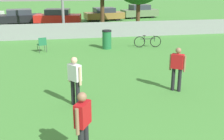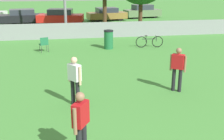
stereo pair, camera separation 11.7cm
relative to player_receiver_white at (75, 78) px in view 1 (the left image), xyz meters
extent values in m
cube|color=gray|center=(1.48, 11.25, -0.38)|extent=(21.39, 0.03, 1.10)
cylinder|color=#4C331E|center=(2.96, 14.13, 0.60)|extent=(0.32, 0.32, 3.06)
cylinder|color=#4C331E|center=(5.83, 13.83, 0.36)|extent=(0.32, 0.32, 2.59)
cylinder|color=black|center=(-0.07, 0.09, -0.51)|extent=(0.13, 0.13, 0.85)
cylinder|color=black|center=(0.07, -0.09, -0.51)|extent=(0.13, 0.13, 0.85)
cube|color=silver|center=(0.00, 0.00, 0.18)|extent=(0.43, 0.47, 0.52)
sphere|color=#D8AD8C|center=(0.00, 0.00, 0.57)|extent=(0.20, 0.20, 0.20)
cylinder|color=#D8AD8C|center=(-0.16, 0.20, 0.12)|extent=(0.08, 0.08, 0.58)
cylinder|color=#D8AD8C|center=(0.16, -0.20, 0.12)|extent=(0.08, 0.08, 0.58)
cylinder|color=black|center=(0.08, -2.81, -0.51)|extent=(0.13, 0.13, 0.85)
cube|color=#B21419|center=(0.02, -2.91, 0.18)|extent=(0.41, 0.48, 0.52)
sphere|color=#8C664C|center=(0.02, -2.91, 0.57)|extent=(0.20, 0.20, 0.20)
cylinder|color=#8C664C|center=(-0.11, -3.13, 0.12)|extent=(0.08, 0.08, 0.58)
cylinder|color=#8C664C|center=(0.15, -2.70, 0.12)|extent=(0.08, 0.08, 0.58)
cylinder|color=black|center=(3.56, 0.71, -0.51)|extent=(0.13, 0.13, 0.85)
cylinder|color=black|center=(3.75, 0.57, -0.51)|extent=(0.13, 0.13, 0.85)
cube|color=red|center=(3.66, 0.64, 0.18)|extent=(0.47, 0.43, 0.52)
sphere|color=#8C664C|center=(3.66, 0.64, 0.57)|extent=(0.20, 0.20, 0.20)
cylinder|color=#8C664C|center=(3.46, 0.79, 0.12)|extent=(0.08, 0.08, 0.58)
cylinder|color=#8C664C|center=(3.86, 0.49, 0.12)|extent=(0.08, 0.08, 0.58)
cylinder|color=#333338|center=(-1.34, 7.88, -0.73)|extent=(0.02, 0.02, 0.41)
cylinder|color=#333338|center=(-1.72, 7.75, -0.73)|extent=(0.02, 0.02, 0.41)
cylinder|color=#333338|center=(-1.21, 7.51, -0.73)|extent=(0.02, 0.02, 0.41)
cylinder|color=#333338|center=(-1.59, 7.38, -0.73)|extent=(0.02, 0.02, 0.41)
cube|color=#1E663F|center=(-1.47, 7.63, -0.51)|extent=(0.56, 0.56, 0.03)
cube|color=#1E663F|center=(-1.40, 7.43, -0.29)|extent=(0.43, 0.16, 0.41)
torus|color=black|center=(4.28, 7.74, -0.59)|extent=(0.68, 0.10, 0.68)
torus|color=black|center=(5.26, 7.66, -0.59)|extent=(0.68, 0.10, 0.68)
cylinder|color=black|center=(4.77, 7.70, -0.42)|extent=(0.91, 0.11, 0.04)
cylinder|color=black|center=(4.55, 7.72, -0.42)|extent=(0.03, 0.03, 0.35)
cylinder|color=black|center=(5.18, 7.66, -0.42)|extent=(0.03, 0.03, 0.32)
cube|color=black|center=(4.55, 7.72, -0.22)|extent=(0.16, 0.07, 0.04)
cylinder|color=black|center=(5.18, 7.66, -0.26)|extent=(0.06, 0.44, 0.03)
cylinder|color=#1E6638|center=(2.28, 7.76, -0.42)|extent=(0.53, 0.53, 1.02)
cylinder|color=black|center=(2.28, 7.76, 0.13)|extent=(0.55, 0.55, 0.08)
cylinder|color=black|center=(-2.99, 20.57, -0.63)|extent=(0.63, 0.27, 0.61)
cylinder|color=black|center=(-2.74, 18.97, -0.63)|extent=(0.63, 0.27, 0.61)
cylinder|color=black|center=(-5.60, 20.16, -0.63)|extent=(0.63, 0.27, 0.61)
cylinder|color=black|center=(-5.35, 18.56, -0.63)|extent=(0.63, 0.27, 0.61)
cube|color=black|center=(-4.17, 19.57, -0.41)|extent=(4.49, 2.48, 0.66)
cube|color=#2D333D|center=(-4.17, 19.57, 0.16)|extent=(2.44, 1.94, 0.49)
cylinder|color=black|center=(0.82, 19.20, -0.61)|extent=(0.67, 0.28, 0.65)
cylinder|color=black|center=(0.60, 17.73, -0.61)|extent=(0.67, 0.28, 0.65)
cylinder|color=black|center=(-1.77, 19.60, -0.61)|extent=(0.67, 0.28, 0.65)
cylinder|color=black|center=(-2.00, 18.13, -0.61)|extent=(0.67, 0.28, 0.65)
cube|color=red|center=(-0.59, 18.66, -0.38)|extent=(4.45, 2.33, 0.68)
cube|color=#2D333D|center=(-0.59, 18.66, 0.22)|extent=(2.41, 1.82, 0.51)
cylinder|color=black|center=(5.16, 21.36, -0.62)|extent=(0.65, 0.28, 0.63)
cylinder|color=black|center=(5.40, 19.92, -0.62)|extent=(0.65, 0.28, 0.63)
cylinder|color=black|center=(2.75, 20.97, -0.62)|extent=(0.65, 0.28, 0.63)
cylinder|color=black|center=(2.99, 19.53, -0.62)|extent=(0.65, 0.28, 0.63)
cube|color=olive|center=(4.08, 20.45, -0.41)|extent=(4.16, 2.29, 0.62)
cube|color=#2D333D|center=(4.08, 20.45, 0.13)|extent=(2.26, 1.79, 0.47)
cylinder|color=black|center=(9.36, 23.02, -0.63)|extent=(0.63, 0.28, 0.61)
cylinder|color=black|center=(9.61, 21.60, -0.63)|extent=(0.63, 0.28, 0.61)
cylinder|color=black|center=(6.96, 22.59, -0.63)|extent=(0.63, 0.28, 0.61)
cylinder|color=black|center=(7.21, 21.17, -0.63)|extent=(0.63, 0.28, 0.61)
cube|color=#59724C|center=(8.29, 22.09, -0.40)|extent=(4.17, 2.33, 0.71)
cube|color=#2D333D|center=(8.29, 22.09, 0.23)|extent=(2.27, 1.80, 0.53)
camera|label=1|loc=(-0.33, -8.34, 2.86)|focal=45.00mm
camera|label=2|loc=(-0.22, -8.36, 2.86)|focal=45.00mm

